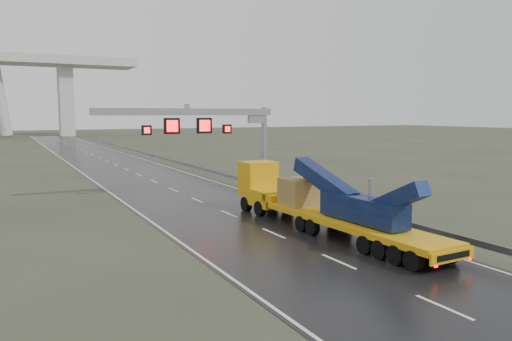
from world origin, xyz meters
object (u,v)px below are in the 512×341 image
heavy_haul_truck (310,200)px  striped_barrier (272,190)px  sign_gantry (212,127)px  exit_sign_pair (312,175)px

heavy_haul_truck → striped_barrier: (3.20, 10.31, -1.04)m
sign_gantry → heavy_haul_truck: 14.02m
exit_sign_pair → striped_barrier: exit_sign_pair is taller
sign_gantry → exit_sign_pair: (6.44, -4.93, -3.79)m
heavy_haul_truck → exit_sign_pair: (5.74, 8.48, 0.24)m
striped_barrier → exit_sign_pair: bearing=-32.6°
sign_gantry → exit_sign_pair: size_ratio=5.73×
sign_gantry → striped_barrier: bearing=-38.6°
heavy_haul_truck → exit_sign_pair: heavy_haul_truck is taller
heavy_haul_truck → exit_sign_pair: bearing=53.6°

